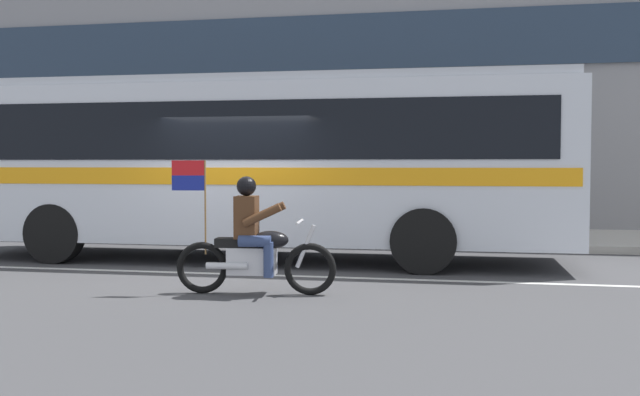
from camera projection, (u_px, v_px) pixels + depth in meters
ground_plane at (236, 269)px, 11.93m from camera, size 60.00×60.00×0.00m
sidewalk_curb at (303, 235)px, 16.92m from camera, size 28.00×3.80×0.15m
lane_center_stripe at (225, 274)px, 11.34m from camera, size 26.60×0.14×0.01m
transit_bus at (260, 155)px, 12.99m from camera, size 10.92×2.70×3.22m
motorcycle_with_rider at (254, 244)px, 9.55m from camera, size 2.19×0.66×1.78m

